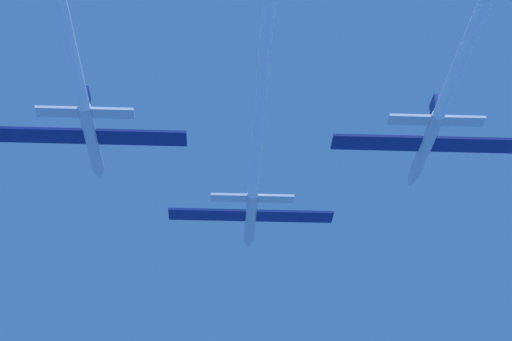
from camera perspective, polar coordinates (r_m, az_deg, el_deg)
jet_lead at (r=95.02m, az=-0.01°, el=0.81°), size 20.43×56.15×3.38m
jet_left_wing at (r=82.07m, az=-12.06°, el=7.46°), size 20.43×56.50×3.38m
jet_right_wing at (r=84.10m, az=13.08°, el=6.32°), size 20.43×53.55×3.38m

